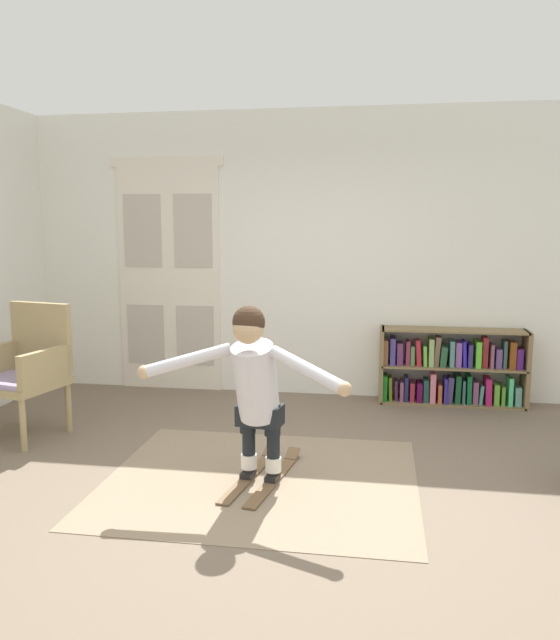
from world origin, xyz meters
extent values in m
plane|color=#716050|center=(0.00, 0.00, 0.00)|extent=(7.20, 7.20, 0.00)
cube|color=white|center=(0.00, 2.60, 1.45)|extent=(6.00, 0.10, 2.90)
cube|color=silver|center=(-1.80, 2.54, 1.18)|extent=(0.55, 0.04, 2.35)
cube|color=#B9B0A2|center=(-1.80, 2.52, 1.69)|extent=(0.41, 0.01, 0.76)
cube|color=#B9B0A2|center=(-1.80, 2.52, 0.59)|extent=(0.41, 0.01, 0.64)
cube|color=silver|center=(-1.25, 2.54, 1.18)|extent=(0.55, 0.04, 2.35)
cube|color=#B9B0A2|center=(-1.25, 2.52, 1.69)|extent=(0.41, 0.01, 0.76)
cube|color=#B9B0A2|center=(-1.25, 2.52, 0.59)|extent=(0.41, 0.01, 0.64)
cube|color=silver|center=(-1.53, 2.54, 2.40)|extent=(1.22, 0.04, 0.10)
cube|color=gray|center=(-0.10, 0.25, 0.00)|extent=(2.14, 1.85, 0.01)
cube|color=olive|center=(0.71, 2.39, 0.37)|extent=(0.04, 0.30, 0.75)
cube|color=olive|center=(2.09, 2.39, 0.37)|extent=(0.04, 0.30, 0.75)
cube|color=olive|center=(1.40, 2.39, 0.01)|extent=(1.38, 0.30, 0.02)
cube|color=olive|center=(1.40, 2.39, 0.37)|extent=(1.38, 0.30, 0.02)
cube|color=olive|center=(1.40, 2.39, 0.74)|extent=(1.38, 0.30, 0.02)
cube|color=#177B21|center=(0.75, 2.37, 0.15)|extent=(0.04, 0.18, 0.25)
cube|color=#5E7519|center=(0.81, 2.39, 0.14)|extent=(0.04, 0.17, 0.24)
cube|color=#522454|center=(0.86, 2.41, 0.12)|extent=(0.03, 0.17, 0.20)
cube|color=#824462|center=(0.92, 2.40, 0.12)|extent=(0.03, 0.23, 0.19)
cube|color=navy|center=(0.96, 2.39, 0.14)|extent=(0.04, 0.19, 0.24)
cube|color=maroon|center=(1.02, 2.41, 0.11)|extent=(0.04, 0.21, 0.19)
cube|color=#500C3D|center=(1.09, 2.39, 0.11)|extent=(0.05, 0.21, 0.19)
cube|color=#1E4D41|center=(1.15, 2.40, 0.13)|extent=(0.05, 0.19, 0.22)
cube|color=#D67286|center=(1.22, 2.37, 0.17)|extent=(0.05, 0.18, 0.29)
cube|color=#BD5431|center=(1.28, 2.40, 0.11)|extent=(0.04, 0.24, 0.18)
cube|color=navy|center=(1.34, 2.37, 0.15)|extent=(0.03, 0.21, 0.25)
cube|color=#51417A|center=(1.38, 2.39, 0.15)|extent=(0.07, 0.14, 0.26)
cube|color=#164C27|center=(1.46, 2.40, 0.16)|extent=(0.05, 0.21, 0.28)
cube|color=#35585E|center=(1.51, 2.41, 0.13)|extent=(0.03, 0.22, 0.23)
cube|color=#116333|center=(1.56, 2.41, 0.16)|extent=(0.05, 0.22, 0.28)
cube|color=#9C4D7C|center=(1.63, 2.41, 0.13)|extent=(0.05, 0.17, 0.22)
cube|color=teal|center=(1.68, 2.40, 0.11)|extent=(0.04, 0.22, 0.19)
cube|color=#A91C5B|center=(1.74, 2.38, 0.15)|extent=(0.06, 0.21, 0.27)
cube|color=#5DAE34|center=(1.82, 2.39, 0.12)|extent=(0.05, 0.19, 0.20)
cube|color=#589533|center=(1.88, 2.41, 0.11)|extent=(0.03, 0.21, 0.18)
cube|color=#4CD27F|center=(1.95, 2.37, 0.16)|extent=(0.04, 0.19, 0.28)
cube|color=#69A89E|center=(2.02, 2.38, 0.11)|extent=(0.07, 0.16, 0.19)
cube|color=#A16840|center=(0.75, 2.39, 0.51)|extent=(0.04, 0.15, 0.24)
cube|color=#423888|center=(0.82, 2.41, 0.52)|extent=(0.05, 0.24, 0.27)
cube|color=#5F2D5C|center=(0.89, 2.39, 0.49)|extent=(0.06, 0.17, 0.22)
cube|color=#7F2A48|center=(0.97, 2.39, 0.51)|extent=(0.04, 0.16, 0.24)
cube|color=#59944F|center=(1.01, 2.41, 0.48)|extent=(0.04, 0.16, 0.19)
cube|color=red|center=(1.07, 2.38, 0.51)|extent=(0.06, 0.16, 0.26)
cube|color=#63B93D|center=(1.13, 2.39, 0.49)|extent=(0.04, 0.21, 0.20)
cube|color=#89AF66|center=(1.19, 2.38, 0.52)|extent=(0.05, 0.22, 0.27)
cube|color=#81614D|center=(1.25, 2.38, 0.53)|extent=(0.07, 0.15, 0.29)
cube|color=#245231|center=(1.31, 2.38, 0.48)|extent=(0.07, 0.21, 0.20)
cube|color=slate|center=(1.39, 2.40, 0.51)|extent=(0.04, 0.22, 0.26)
cube|color=#8B54A3|center=(1.45, 2.41, 0.50)|extent=(0.06, 0.18, 0.24)
cube|color=#2D22C8|center=(1.50, 2.39, 0.51)|extent=(0.04, 0.18, 0.26)
cube|color=navy|center=(1.56, 2.39, 0.50)|extent=(0.04, 0.19, 0.23)
cube|color=#59C532|center=(1.63, 2.40, 0.51)|extent=(0.05, 0.23, 0.26)
cube|color=maroon|center=(1.70, 2.39, 0.53)|extent=(0.05, 0.15, 0.30)
cube|color=#784B63|center=(1.76, 2.38, 0.50)|extent=(0.03, 0.21, 0.23)
cube|color=#674684|center=(1.83, 2.39, 0.48)|extent=(0.06, 0.14, 0.19)
cube|color=#355A53|center=(1.88, 2.39, 0.52)|extent=(0.03, 0.15, 0.27)
cube|color=brown|center=(1.95, 2.37, 0.52)|extent=(0.06, 0.16, 0.26)
cube|color=#4C1C75|center=(2.01, 2.37, 0.48)|extent=(0.06, 0.17, 0.20)
cylinder|color=tan|center=(-2.04, 0.50, 0.21)|extent=(0.06, 0.06, 0.42)
cylinder|color=tan|center=(-2.43, 1.12, 0.21)|extent=(0.06, 0.06, 0.42)
cylinder|color=tan|center=(-1.92, 1.01, 0.21)|extent=(0.06, 0.06, 0.42)
cube|color=tan|center=(-2.23, 0.81, 0.45)|extent=(0.71, 0.71, 0.06)
cube|color=#A494C5|center=(-2.23, 0.81, 0.50)|extent=(0.64, 0.64, 0.04)
cube|color=tan|center=(-2.18, 1.07, 0.80)|extent=(0.60, 0.19, 0.60)
cube|color=tan|center=(-1.97, 0.75, 0.62)|extent=(0.18, 0.56, 0.28)
cube|color=brown|center=(-0.19, 0.26, 0.01)|extent=(0.24, 0.94, 0.01)
cube|color=brown|center=(-0.12, 0.70, 0.05)|extent=(0.11, 0.13, 0.06)
cube|color=black|center=(-0.20, 0.24, 0.04)|extent=(0.10, 0.13, 0.04)
cube|color=brown|center=(-0.02, 0.23, 0.01)|extent=(0.24, 0.94, 0.01)
cube|color=brown|center=(0.06, 0.67, 0.05)|extent=(0.11, 0.13, 0.06)
cube|color=black|center=(-0.02, 0.21, 0.04)|extent=(0.10, 0.13, 0.04)
cylinder|color=white|center=(-0.19, 0.26, 0.13)|extent=(0.13, 0.13, 0.10)
cylinder|color=black|center=(-0.19, 0.26, 0.33)|extent=(0.10, 0.10, 0.30)
cylinder|color=black|center=(-0.20, 0.25, 0.45)|extent=(0.13, 0.13, 0.22)
cylinder|color=white|center=(-0.02, 0.23, 0.13)|extent=(0.13, 0.13, 0.10)
cylinder|color=black|center=(-0.02, 0.23, 0.33)|extent=(0.10, 0.10, 0.30)
cylinder|color=black|center=(-0.02, 0.22, 0.45)|extent=(0.13, 0.13, 0.22)
cube|color=black|center=(-0.11, 0.23, 0.47)|extent=(0.33, 0.23, 0.14)
cylinder|color=silver|center=(-0.12, 0.16, 0.72)|extent=(0.34, 0.46, 0.58)
sphere|color=tan|center=(-0.14, 0.03, 1.10)|extent=(0.23, 0.23, 0.20)
sphere|color=#382619|center=(-0.14, 0.04, 1.14)|extent=(0.24, 0.24, 0.21)
cylinder|color=silver|center=(-0.55, 0.04, 0.88)|extent=(0.58, 0.22, 0.22)
sphere|color=tan|center=(-0.82, -0.02, 0.80)|extent=(0.10, 0.10, 0.09)
cylinder|color=silver|center=(0.25, -0.09, 0.88)|extent=(0.53, 0.38, 0.22)
sphere|color=tan|center=(0.49, -0.24, 0.80)|extent=(0.10, 0.10, 0.09)
camera|label=1|loc=(0.68, -3.78, 1.75)|focal=34.99mm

